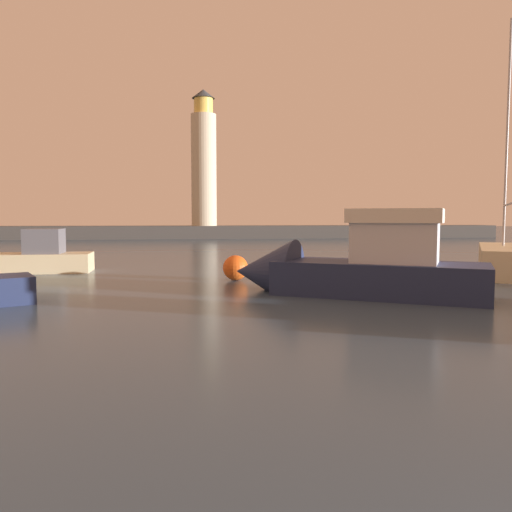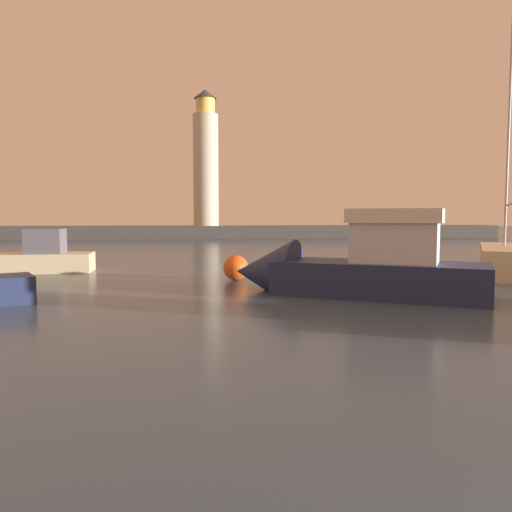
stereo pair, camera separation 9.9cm
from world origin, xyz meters
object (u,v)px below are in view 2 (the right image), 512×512
lighthouse (206,162)px  sailboat_moored (505,259)px  mooring_buoy (236,268)px  motorboat_0 (344,268)px  motorboat_4 (14,259)px

lighthouse → sailboat_moored: 45.55m
mooring_buoy → motorboat_0: bearing=-51.2°
lighthouse → sailboat_moored: size_ratio=1.40×
motorboat_4 → motorboat_0: bearing=-31.7°
motorboat_0 → motorboat_4: size_ratio=1.33×
lighthouse → mooring_buoy: bearing=-89.5°
lighthouse → mooring_buoy: size_ratio=15.78×
motorboat_4 → sailboat_moored: (23.72, -3.35, 0.04)m
motorboat_4 → mooring_buoy: motorboat_4 is taller
motorboat_4 → mooring_buoy: (10.61, -4.37, -0.12)m
lighthouse → motorboat_4: lighthouse is taller
motorboat_4 → mooring_buoy: bearing=-22.4°
lighthouse → motorboat_0: 48.87m
motorboat_0 → sailboat_moored: size_ratio=0.74×
motorboat_4 → mooring_buoy: 11.48m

